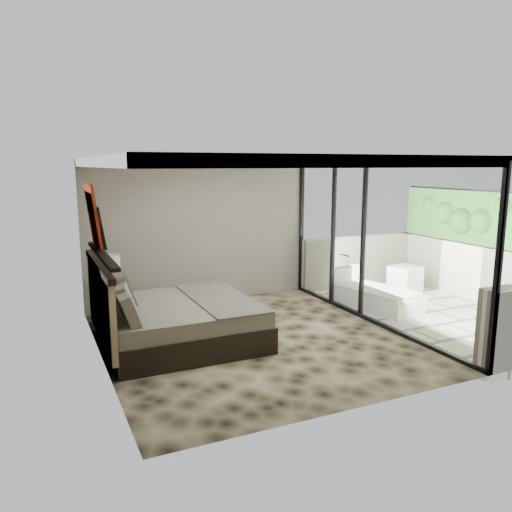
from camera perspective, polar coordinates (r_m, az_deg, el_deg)
name	(u,v)px	position (r m, az deg, el deg)	size (l,w,h in m)	color
floor	(253,340)	(7.88, -0.33, -9.57)	(5.00, 5.00, 0.00)	black
ceiling	(253,158)	(7.41, -0.35, 11.16)	(4.50, 5.00, 0.02)	silver
back_wall	(201,232)	(9.82, -6.33, 2.78)	(4.50, 0.02, 2.80)	gray
left_wall	(99,264)	(6.92, -17.50, -0.85)	(0.02, 5.00, 2.80)	gray
glass_wall	(374,242)	(8.68, 13.34, 1.56)	(0.08, 5.00, 2.80)	white
terrace_slab	(436,314)	(9.97, 19.85, -6.26)	(3.00, 5.00, 0.12)	beige
parapet_far	(490,276)	(10.79, 25.19, -2.04)	(0.30, 5.00, 1.10)	#BBB898
foliage_hedge	(495,220)	(10.63, 25.65, 3.76)	(0.36, 4.60, 1.10)	#2B7123
picture_ledge	(102,255)	(7.01, -17.16, 0.14)	(0.12, 2.20, 0.05)	black
bed	(173,320)	(7.73, -9.43, -7.19)	(2.32, 2.24, 1.29)	black
nightstand	(109,311)	(8.92, -16.48, -6.01)	(0.47, 0.47, 0.47)	black
table_lamp	(109,270)	(8.71, -16.44, -1.52)	(0.37, 0.37, 0.69)	black
abstract_canvas	(93,215)	(7.59, -18.14, 4.47)	(0.04, 0.90, 0.90)	#C04410
framed_print	(100,227)	(7.39, -17.44, 3.18)	(0.03, 0.50, 0.60)	black
ottoman	(405,279)	(11.18, 16.66, -2.52)	(0.55, 0.55, 0.55)	silver
lounger	(373,296)	(9.85, 13.19, -4.49)	(1.21, 1.85, 0.67)	white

